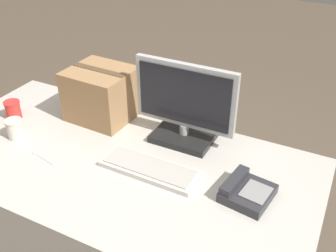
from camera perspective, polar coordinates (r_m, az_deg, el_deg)
office_desk at (r=2.03m, az=-7.14°, el=-13.01°), size 1.80×0.90×0.73m
monitor at (r=1.81m, az=2.42°, el=2.67°), size 0.49×0.22×0.39m
keyboard at (r=1.70m, az=-2.62°, el=-6.13°), size 0.44×0.16×0.03m
desk_phone at (r=1.59m, az=11.26°, el=-9.29°), size 0.20×0.21×0.07m
paper_cup_left at (r=2.19m, az=-21.56°, el=2.22°), size 0.08×0.08×0.10m
paper_cup_right at (r=2.02m, az=-21.35°, el=-0.37°), size 0.08×0.08×0.10m
spoon at (r=1.87m, az=-18.05°, el=-4.23°), size 0.15×0.05×0.00m
cardboard_box at (r=2.04m, az=-9.63°, el=4.61°), size 0.32×0.29×0.27m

